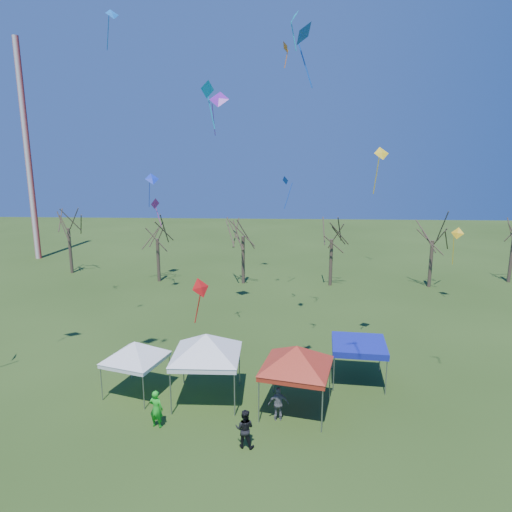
% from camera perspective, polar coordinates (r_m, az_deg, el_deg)
% --- Properties ---
extents(ground, '(140.00, 140.00, 0.00)m').
position_cam_1_polar(ground, '(22.19, -0.32, -21.09)').
color(ground, '#2A4215').
rests_on(ground, ground).
extents(radio_mast, '(0.70, 0.70, 25.00)m').
position_cam_1_polar(radio_mast, '(59.94, -26.66, 11.49)').
color(radio_mast, silver).
rests_on(radio_mast, ground).
extents(tree_0, '(3.83, 3.83, 8.44)m').
position_cam_1_polar(tree_0, '(51.11, -22.58, 5.10)').
color(tree_0, '#3D2D21').
rests_on(tree_0, ground).
extents(tree_1, '(3.42, 3.42, 7.54)m').
position_cam_1_polar(tree_1, '(45.14, -12.33, 4.01)').
color(tree_1, '#3D2D21').
rests_on(tree_1, ground).
extents(tree_2, '(3.71, 3.71, 8.18)m').
position_cam_1_polar(tree_2, '(43.36, -1.65, 4.62)').
color(tree_2, '#3D2D21').
rests_on(tree_2, ground).
extents(tree_3, '(3.59, 3.59, 7.91)m').
position_cam_1_polar(tree_3, '(43.22, 9.52, 4.14)').
color(tree_3, '#3D2D21').
rests_on(tree_3, ground).
extents(tree_4, '(3.58, 3.58, 7.89)m').
position_cam_1_polar(tree_4, '(45.21, 21.37, 3.79)').
color(tree_4, '#3D2D21').
rests_on(tree_4, ground).
extents(tent_white_west, '(3.62, 3.62, 3.34)m').
position_cam_1_polar(tent_white_west, '(24.74, -14.92, -10.72)').
color(tent_white_west, gray).
rests_on(tent_white_west, ground).
extents(tent_white_mid, '(4.65, 4.65, 4.10)m').
position_cam_1_polar(tent_white_mid, '(23.30, -6.25, -10.20)').
color(tent_white_mid, gray).
rests_on(tent_white_mid, ground).
extents(tent_red, '(4.35, 4.35, 3.93)m').
position_cam_1_polar(tent_red, '(22.27, 5.12, -11.66)').
color(tent_red, gray).
rests_on(tent_red, ground).
extents(tent_blue, '(3.15, 3.15, 2.27)m').
position_cam_1_polar(tent_blue, '(26.02, 12.74, -10.87)').
color(tent_blue, gray).
rests_on(tent_blue, ground).
extents(person_dark, '(0.93, 0.78, 1.72)m').
position_cam_1_polar(person_dark, '(20.82, -1.43, -20.75)').
color(person_dark, black).
rests_on(person_dark, ground).
extents(person_grey, '(1.02, 0.52, 1.66)m').
position_cam_1_polar(person_grey, '(22.59, 2.83, -17.96)').
color(person_grey, slate).
rests_on(person_grey, ground).
extents(person_green, '(0.75, 0.58, 1.81)m').
position_cam_1_polar(person_green, '(22.51, -12.37, -18.16)').
color(person_green, green).
rests_on(person_green, ground).
extents(kite_18, '(0.65, 0.90, 2.13)m').
position_cam_1_polar(kite_18, '(28.55, 4.83, 27.61)').
color(kite_18, '#0DAFCE').
rests_on(kite_18, ground).
extents(kite_22, '(0.97, 1.02, 2.83)m').
position_cam_1_polar(kite_22, '(40.63, 3.75, 9.27)').
color(kite_22, blue).
rests_on(kite_22, ground).
extents(kite_1, '(1.05, 1.09, 2.29)m').
position_cam_1_polar(kite_1, '(22.28, -6.91, -4.03)').
color(kite_1, red).
rests_on(kite_1, ground).
extents(kite_15, '(0.57, 0.85, 1.63)m').
position_cam_1_polar(kite_15, '(31.34, 3.76, 24.58)').
color(kite_15, orange).
rests_on(kite_15, ground).
extents(kite_11, '(1.46, 1.04, 2.98)m').
position_cam_1_polar(kite_11, '(32.72, -4.66, 18.96)').
color(kite_11, purple).
rests_on(kite_11, ground).
extents(kite_13, '(0.89, 1.00, 2.60)m').
position_cam_1_polar(kite_13, '(41.66, -12.52, 6.36)').
color(kite_13, '#D02E98').
rests_on(kite_13, ground).
extents(kite_27, '(1.04, 1.23, 2.53)m').
position_cam_1_polar(kite_27, '(20.56, 5.92, 25.88)').
color(kite_27, blue).
rests_on(kite_27, ground).
extents(kite_7, '(1.12, 1.09, 2.63)m').
position_cam_1_polar(kite_7, '(35.51, -17.57, 26.82)').
color(kite_7, blue).
rests_on(kite_7, ground).
extents(kite_2, '(1.61, 1.46, 3.22)m').
position_cam_1_polar(kite_2, '(44.49, -12.87, 9.38)').
color(kite_2, '#122EC8').
rests_on(kite_2, ground).
extents(kite_24, '(0.85, 0.95, 2.68)m').
position_cam_1_polar(kite_24, '(27.53, -6.13, 19.94)').
color(kite_24, '#0EA8D2').
rests_on(kite_24, ground).
extents(kite_17, '(0.99, 0.76, 2.67)m').
position_cam_1_polar(kite_17, '(27.07, 15.39, 12.16)').
color(kite_17, yellow).
rests_on(kite_17, ground).
extents(kite_12, '(1.09, 0.95, 3.20)m').
position_cam_1_polar(kite_12, '(40.85, 23.86, 2.54)').
color(kite_12, yellow).
rests_on(kite_12, ground).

